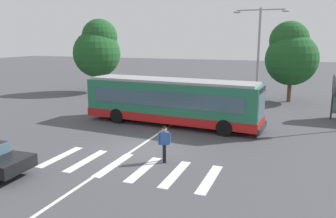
{
  "coord_description": "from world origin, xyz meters",
  "views": [
    {
      "loc": [
        7.34,
        -15.29,
        5.62
      ],
      "look_at": [
        -0.13,
        4.19,
        1.3
      ],
      "focal_mm": 35.9,
      "sensor_mm": 36.0,
      "label": 1
    }
  ],
  "objects_px": {
    "parked_car_white": "(183,91)",
    "background_tree_right": "(291,54)",
    "pedestrian_crossing_street": "(164,142)",
    "parked_car_teal": "(240,94)",
    "parked_car_blue": "(211,93)",
    "background_tree_left": "(98,49)",
    "twin_arm_street_lamp": "(259,47)",
    "city_transit_bus": "(171,101)"
  },
  "relations": [
    {
      "from": "parked_car_white",
      "to": "parked_car_blue",
      "type": "height_order",
      "value": "same"
    },
    {
      "from": "parked_car_teal",
      "to": "background_tree_left",
      "type": "height_order",
      "value": "background_tree_left"
    },
    {
      "from": "parked_car_white",
      "to": "background_tree_right",
      "type": "distance_m",
      "value": 10.33
    },
    {
      "from": "background_tree_left",
      "to": "pedestrian_crossing_street",
      "type": "bearing_deg",
      "value": -50.06
    },
    {
      "from": "parked_car_white",
      "to": "twin_arm_street_lamp",
      "type": "height_order",
      "value": "twin_arm_street_lamp"
    },
    {
      "from": "pedestrian_crossing_street",
      "to": "parked_car_teal",
      "type": "height_order",
      "value": "pedestrian_crossing_street"
    },
    {
      "from": "parked_car_teal",
      "to": "background_tree_left",
      "type": "bearing_deg",
      "value": 176.62
    },
    {
      "from": "parked_car_white",
      "to": "parked_car_teal",
      "type": "xyz_separation_m",
      "value": [
        5.38,
        0.12,
        0.0
      ]
    },
    {
      "from": "twin_arm_street_lamp",
      "to": "background_tree_right",
      "type": "relative_size",
      "value": 1.11
    },
    {
      "from": "city_transit_bus",
      "to": "background_tree_right",
      "type": "relative_size",
      "value": 1.67
    },
    {
      "from": "pedestrian_crossing_street",
      "to": "background_tree_right",
      "type": "bearing_deg",
      "value": 75.33
    },
    {
      "from": "twin_arm_street_lamp",
      "to": "background_tree_left",
      "type": "bearing_deg",
      "value": 168.99
    },
    {
      "from": "background_tree_left",
      "to": "background_tree_right",
      "type": "height_order",
      "value": "background_tree_left"
    },
    {
      "from": "background_tree_left",
      "to": "parked_car_blue",
      "type": "bearing_deg",
      "value": -5.44
    },
    {
      "from": "pedestrian_crossing_street",
      "to": "background_tree_left",
      "type": "height_order",
      "value": "background_tree_left"
    },
    {
      "from": "twin_arm_street_lamp",
      "to": "background_tree_right",
      "type": "xyz_separation_m",
      "value": [
        2.34,
        4.71,
        -0.65
      ]
    },
    {
      "from": "parked_car_white",
      "to": "background_tree_right",
      "type": "bearing_deg",
      "value": 14.53
    },
    {
      "from": "parked_car_white",
      "to": "parked_car_teal",
      "type": "distance_m",
      "value": 5.39
    },
    {
      "from": "city_transit_bus",
      "to": "parked_car_teal",
      "type": "relative_size",
      "value": 2.68
    },
    {
      "from": "pedestrian_crossing_street",
      "to": "background_tree_left",
      "type": "distance_m",
      "value": 22.85
    },
    {
      "from": "city_transit_bus",
      "to": "twin_arm_street_lamp",
      "type": "bearing_deg",
      "value": 57.09
    },
    {
      "from": "pedestrian_crossing_street",
      "to": "twin_arm_street_lamp",
      "type": "height_order",
      "value": "twin_arm_street_lamp"
    },
    {
      "from": "parked_car_white",
      "to": "pedestrian_crossing_street",
      "type": "bearing_deg",
      "value": -74.59
    },
    {
      "from": "parked_car_blue",
      "to": "background_tree_left",
      "type": "relative_size",
      "value": 0.59
    },
    {
      "from": "twin_arm_street_lamp",
      "to": "pedestrian_crossing_street",
      "type": "bearing_deg",
      "value": -100.33
    },
    {
      "from": "background_tree_right",
      "to": "pedestrian_crossing_street",
      "type": "bearing_deg",
      "value": -104.67
    },
    {
      "from": "pedestrian_crossing_street",
      "to": "background_tree_left",
      "type": "xyz_separation_m",
      "value": [
        -14.47,
        17.29,
        3.71
      ]
    },
    {
      "from": "parked_car_white",
      "to": "background_tree_left",
      "type": "distance_m",
      "value": 10.78
    },
    {
      "from": "parked_car_white",
      "to": "parked_car_blue",
      "type": "bearing_deg",
      "value": -3.74
    },
    {
      "from": "parked_car_white",
      "to": "twin_arm_street_lamp",
      "type": "xyz_separation_m",
      "value": [
        7.03,
        -2.28,
        4.25
      ]
    },
    {
      "from": "twin_arm_street_lamp",
      "to": "background_tree_left",
      "type": "distance_m",
      "value": 17.34
    },
    {
      "from": "background_tree_left",
      "to": "parked_car_teal",
      "type": "bearing_deg",
      "value": -3.38
    },
    {
      "from": "city_transit_bus",
      "to": "twin_arm_street_lamp",
      "type": "distance_m",
      "value": 9.3
    },
    {
      "from": "parked_car_white",
      "to": "twin_arm_street_lamp",
      "type": "relative_size",
      "value": 0.57
    },
    {
      "from": "pedestrian_crossing_street",
      "to": "background_tree_left",
      "type": "bearing_deg",
      "value": 129.94
    },
    {
      "from": "city_transit_bus",
      "to": "parked_car_blue",
      "type": "distance_m",
      "value": 9.4
    },
    {
      "from": "city_transit_bus",
      "to": "twin_arm_street_lamp",
      "type": "height_order",
      "value": "twin_arm_street_lamp"
    },
    {
      "from": "parked_car_blue",
      "to": "twin_arm_street_lamp",
      "type": "height_order",
      "value": "twin_arm_street_lamp"
    },
    {
      "from": "parked_car_blue",
      "to": "parked_car_teal",
      "type": "bearing_deg",
      "value": 6.41
    },
    {
      "from": "pedestrian_crossing_street",
      "to": "parked_car_white",
      "type": "xyz_separation_m",
      "value": [
        -4.48,
        16.26,
        -0.2
      ]
    },
    {
      "from": "parked_car_teal",
      "to": "background_tree_left",
      "type": "xyz_separation_m",
      "value": [
        -15.38,
        0.91,
        3.91
      ]
    },
    {
      "from": "pedestrian_crossing_street",
      "to": "background_tree_right",
      "type": "xyz_separation_m",
      "value": [
        4.89,
        18.69,
        3.39
      ]
    }
  ]
}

